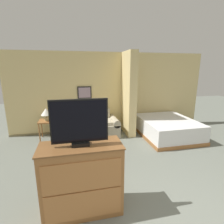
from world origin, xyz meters
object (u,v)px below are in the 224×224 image
coffee_table (93,134)px  bed (167,127)px  couch (87,127)px  table_lamp (46,112)px  tv_dresser (82,179)px  tv (80,123)px

coffee_table → bed: size_ratio=0.33×
couch → bed: (2.46, -0.57, -0.02)m
bed → couch: bearing=167.0°
table_lamp → bed: size_ratio=0.19×
coffee_table → couch: bearing=96.0°
tv_dresser → tv: 0.85m
tv_dresser → table_lamp: bearing=105.9°
tv_dresser → tv: bearing=90.0°
couch → table_lamp: (-1.16, -0.01, 0.54)m
table_lamp → tv: bearing=-74.0°
tv → bed: 3.86m
tv_dresser → bed: 3.70m
tv_dresser → bed: size_ratio=0.60×
bed → tv_dresser: bearing=-138.2°
coffee_table → tv_dresser: bearing=-100.7°
tv → bed: tv is taller
table_lamp → tv: size_ratio=0.48×
couch → bed: bearing=-13.0°
table_lamp → couch: bearing=0.6°
couch → tv: size_ratio=2.64×
tv_dresser → tv: size_ratio=1.51×
coffee_table → table_lamp: bearing=143.9°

